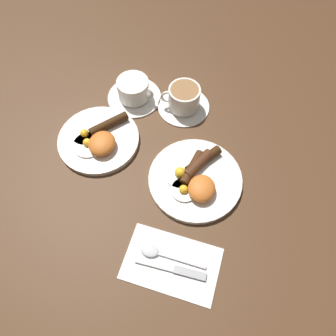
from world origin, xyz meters
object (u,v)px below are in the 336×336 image
object	(u,v)px
breakfast_plate_near	(195,178)
spoon	(157,253)
teacup_far	(134,91)
knife	(175,269)
breakfast_plate_far	(99,139)
teacup_near	(184,100)

from	to	relation	value
breakfast_plate_near	spoon	bearing A→B (deg)	166.70
teacup_far	spoon	size ratio (longest dim) A/B	1.03
knife	spoon	bearing A→B (deg)	-27.95
breakfast_plate_near	knife	size ratio (longest dim) A/B	1.47
breakfast_plate_near	teacup_far	bearing A→B (deg)	44.87
breakfast_plate_far	spoon	distance (m)	0.35
teacup_far	teacup_near	bearing A→B (deg)	-90.27
spoon	knife	bearing A→B (deg)	154.56
teacup_near	spoon	world-z (taller)	teacup_near
knife	breakfast_plate_near	bearing A→B (deg)	-89.42
breakfast_plate_near	knife	xyz separation A→B (m)	(-0.23, 0.00, -0.01)
teacup_far	spoon	xyz separation A→B (m)	(-0.44, -0.18, -0.02)
teacup_near	knife	world-z (taller)	teacup_near
breakfast_plate_near	breakfast_plate_far	bearing A→B (deg)	78.77
breakfast_plate_far	teacup_near	size ratio (longest dim) A/B	1.47
teacup_near	spoon	distance (m)	0.44
knife	teacup_near	bearing A→B (deg)	-79.28
breakfast_plate_near	spoon	xyz separation A→B (m)	(-0.21, 0.05, -0.01)
teacup_far	knife	xyz separation A→B (m)	(-0.47, -0.23, -0.02)
breakfast_plate_far	knife	bearing A→B (deg)	-135.83
teacup_far	spoon	distance (m)	0.48
teacup_near	spoon	xyz separation A→B (m)	(-0.44, -0.03, -0.02)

